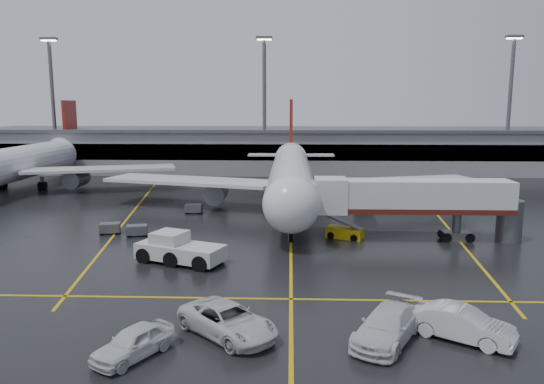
{
  "coord_description": "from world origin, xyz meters",
  "views": [
    {
      "loc": [
        -0.11,
        -55.11,
        12.87
      ],
      "look_at": [
        -2.0,
        -2.0,
        4.0
      ],
      "focal_mm": 34.01,
      "sensor_mm": 36.0,
      "label": 1
    }
  ],
  "objects": [
    {
      "name": "ground",
      "position": [
        0.0,
        0.0,
        0.0
      ],
      "size": [
        220.0,
        220.0,
        0.0
      ],
      "primitive_type": "plane",
      "color": "black",
      "rests_on": "ground"
    },
    {
      "name": "apron_line_centre",
      "position": [
        0.0,
        0.0,
        0.01
      ],
      "size": [
        0.25,
        90.0,
        0.02
      ],
      "primitive_type": "cube",
      "color": "gold",
      "rests_on": "ground"
    },
    {
      "name": "apron_line_stop",
      "position": [
        0.0,
        -22.0,
        0.01
      ],
      "size": [
        60.0,
        0.25,
        0.02
      ],
      "primitive_type": "cube",
      "color": "gold",
      "rests_on": "ground"
    },
    {
      "name": "apron_line_left",
      "position": [
        -20.0,
        10.0,
        0.01
      ],
      "size": [
        9.99,
        69.35,
        0.02
      ],
      "primitive_type": "cube",
      "rotation": [
        0.0,
        0.0,
        0.14
      ],
      "color": "gold",
      "rests_on": "ground"
    },
    {
      "name": "apron_line_right",
      "position": [
        18.0,
        10.0,
        0.01
      ],
      "size": [
        7.57,
        69.64,
        0.02
      ],
      "primitive_type": "cube",
      "rotation": [
        0.0,
        0.0,
        -0.1
      ],
      "color": "gold",
      "rests_on": "ground"
    },
    {
      "name": "terminal",
      "position": [
        0.0,
        47.93,
        4.32
      ],
      "size": [
        122.0,
        19.0,
        8.6
      ],
      "color": "gray",
      "rests_on": "ground"
    },
    {
      "name": "light_mast_left",
      "position": [
        -45.0,
        42.0,
        14.47
      ],
      "size": [
        3.0,
        1.2,
        25.45
      ],
      "color": "#595B60",
      "rests_on": "ground"
    },
    {
      "name": "light_mast_mid",
      "position": [
        -5.0,
        42.0,
        14.47
      ],
      "size": [
        3.0,
        1.2,
        25.45
      ],
      "color": "#595B60",
      "rests_on": "ground"
    },
    {
      "name": "light_mast_right",
      "position": [
        40.0,
        42.0,
        14.47
      ],
      "size": [
        3.0,
        1.2,
        25.45
      ],
      "color": "#595B60",
      "rests_on": "ground"
    },
    {
      "name": "main_airliner",
      "position": [
        0.0,
        9.7,
        4.21
      ],
      "size": [
        48.8,
        45.6,
        14.1
      ],
      "color": "silver",
      "rests_on": "ground"
    },
    {
      "name": "second_airliner",
      "position": [
        -42.0,
        21.7,
        4.21
      ],
      "size": [
        48.8,
        45.6,
        14.1
      ],
      "color": "silver",
      "rests_on": "ground"
    },
    {
      "name": "jet_bridge",
      "position": [
        11.87,
        -6.0,
        3.93
      ],
      "size": [
        19.9,
        3.4,
        6.05
      ],
      "color": "silver",
      "rests_on": "ground"
    },
    {
      "name": "pushback_tractor",
      "position": [
        -9.39,
        -13.93,
        1.04
      ],
      "size": [
        7.91,
        5.47,
        2.62
      ],
      "color": "silver",
      "rests_on": "ground"
    },
    {
      "name": "belt_loader",
      "position": [
        5.31,
        -5.45,
        0.55
      ],
      "size": [
        3.85,
        2.82,
        2.25
      ],
      "color": "gold",
      "rests_on": "ground"
    },
    {
      "name": "service_van_a",
      "position": [
        -3.59,
        -27.68,
        0.9
      ],
      "size": [
        6.72,
        6.61,
        1.79
      ],
      "primitive_type": "imported",
      "rotation": [
        0.0,
        0.0,
        0.81
      ],
      "color": "silver",
      "rests_on": "ground"
    },
    {
      "name": "service_van_b",
      "position": [
        5.32,
        -28.06,
        0.91
      ],
      "size": [
        5.29,
        6.69,
        1.81
      ],
      "primitive_type": "imported",
      "rotation": [
        0.0,
        0.0,
        -0.52
      ],
      "color": "silver",
      "rests_on": "ground"
    },
    {
      "name": "service_van_c",
      "position": [
        9.48,
        -27.75,
        0.93
      ],
      "size": [
        5.81,
        4.75,
        1.86
      ],
      "primitive_type": "imported",
      "rotation": [
        0.0,
        0.0,
        0.99
      ],
      "color": "silver",
      "rests_on": "ground"
    },
    {
      "name": "service_van_d",
      "position": [
        -8.16,
        -30.38,
        0.81
      ],
      "size": [
        4.11,
        5.05,
        1.62
      ],
      "primitive_type": "imported",
      "rotation": [
        0.0,
        0.0,
        -0.55
      ],
      "color": "silver",
      "rests_on": "ground"
    },
    {
      "name": "baggage_cart_a",
      "position": [
        -15.45,
        -5.35,
        0.63
      ],
      "size": [
        2.23,
        1.69,
        1.12
      ],
      "color": "#595B60",
      "rests_on": "ground"
    },
    {
      "name": "baggage_cart_b",
      "position": [
        -18.47,
        -4.54,
        0.63
      ],
      "size": [
        2.24,
        1.71,
        1.12
      ],
      "color": "#595B60",
      "rests_on": "ground"
    },
    {
      "name": "baggage_cart_c",
      "position": [
        -11.83,
        5.88,
        0.63
      ],
      "size": [
        2.01,
        1.31,
        1.12
      ],
      "color": "#595B60",
      "rests_on": "ground"
    }
  ]
}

